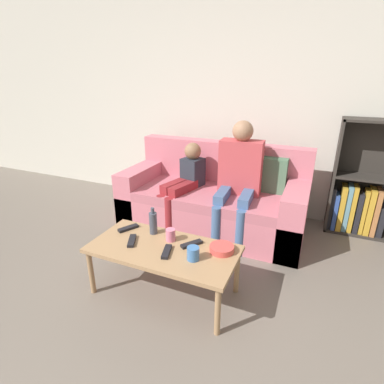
% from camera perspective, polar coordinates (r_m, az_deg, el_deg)
% --- Properties ---
extents(wall_back, '(12.00, 0.06, 2.60)m').
position_cam_1_polar(wall_back, '(3.67, 7.58, 16.74)').
color(wall_back, beige).
rests_on(wall_back, ground_plane).
extents(couch, '(1.93, 0.85, 0.90)m').
position_cam_1_polar(couch, '(3.27, 4.16, -1.75)').
color(couch, '#D1707F').
rests_on(couch, ground_plane).
extents(bookshelf, '(0.70, 0.28, 1.20)m').
position_cam_1_polar(bookshelf, '(3.58, 29.82, -0.18)').
color(bookshelf, '#332D28').
rests_on(bookshelf, ground_plane).
extents(coffee_table, '(1.10, 0.53, 0.40)m').
position_cam_1_polar(coffee_table, '(2.27, -5.48, -11.29)').
color(coffee_table, '#A87F56').
rests_on(coffee_table, ground_plane).
extents(person_adult, '(0.43, 0.62, 1.19)m').
position_cam_1_polar(person_adult, '(3.00, 8.95, 3.73)').
color(person_adult, '#476693').
rests_on(person_adult, ground_plane).
extents(person_child, '(0.35, 0.63, 0.92)m').
position_cam_1_polar(person_child, '(3.17, -1.56, 2.01)').
color(person_child, maroon).
rests_on(person_child, ground_plane).
extents(cup_near, '(0.07, 0.07, 0.10)m').
position_cam_1_polar(cup_near, '(2.31, -4.10, -8.15)').
color(cup_near, pink).
rests_on(cup_near, coffee_table).
extents(cup_far, '(0.09, 0.09, 0.09)m').
position_cam_1_polar(cup_far, '(2.09, 0.21, -11.62)').
color(cup_far, '#3D70B2').
rests_on(cup_far, coffee_table).
extents(tv_remote_0, '(0.12, 0.17, 0.02)m').
position_cam_1_polar(tv_remote_0, '(2.35, -11.39, -9.09)').
color(tv_remote_0, black).
rests_on(tv_remote_0, coffee_table).
extents(tv_remote_1, '(0.09, 0.18, 0.02)m').
position_cam_1_polar(tv_remote_1, '(2.18, -4.86, -11.25)').
color(tv_remote_1, black).
rests_on(tv_remote_1, coffee_table).
extents(tv_remote_2, '(0.12, 0.17, 0.02)m').
position_cam_1_polar(tv_remote_2, '(2.53, -12.05, -6.74)').
color(tv_remote_2, black).
rests_on(tv_remote_2, coffee_table).
extents(tv_remote_3, '(0.14, 0.17, 0.02)m').
position_cam_1_polar(tv_remote_3, '(2.26, -0.08, -9.87)').
color(tv_remote_3, black).
rests_on(tv_remote_3, coffee_table).
extents(snack_bowl, '(0.18, 0.18, 0.05)m').
position_cam_1_polar(snack_bowl, '(2.20, 5.68, -10.68)').
color(snack_bowl, '#DB4C47').
rests_on(snack_bowl, coffee_table).
extents(bottle, '(0.06, 0.06, 0.22)m').
position_cam_1_polar(bottle, '(2.40, -7.41, -5.81)').
color(bottle, '#424756').
rests_on(bottle, coffee_table).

